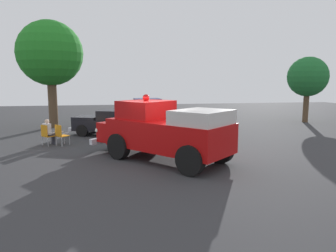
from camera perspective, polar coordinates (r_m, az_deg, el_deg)
ground_plane at (r=12.15m, az=-2.01°, el=-6.49°), size 60.00×60.00×0.00m
vintage_fire_truck at (r=12.00m, az=-0.87°, el=-0.82°), size 5.92×5.53×2.59m
classic_hot_rod at (r=18.09m, az=-10.54°, el=0.69°), size 3.33×4.74×1.46m
parked_pickup at (r=21.11m, az=-3.45°, el=2.55°), size 4.90×2.27×1.90m
lawn_chair_near_truck at (r=15.98m, az=-21.70°, el=-1.33°), size 0.69×0.69×1.02m
lawn_chair_by_car at (r=15.78m, az=-19.41°, el=-1.32°), size 0.69×0.69×1.02m
spectator_seated at (r=16.03m, az=-21.33°, el=-0.89°), size 0.64×0.64×1.29m
oak_tree_left at (r=22.18m, az=-21.12°, el=12.44°), size 4.27×4.27×7.09m
oak_tree_right at (r=25.64m, az=24.62°, el=8.30°), size 2.98×2.98×4.96m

